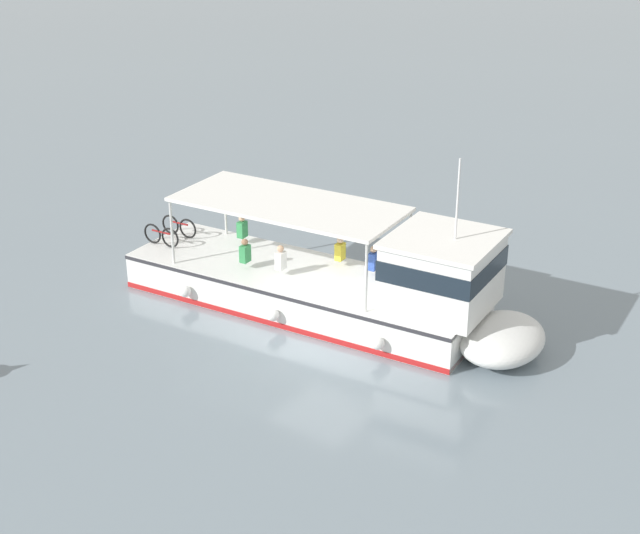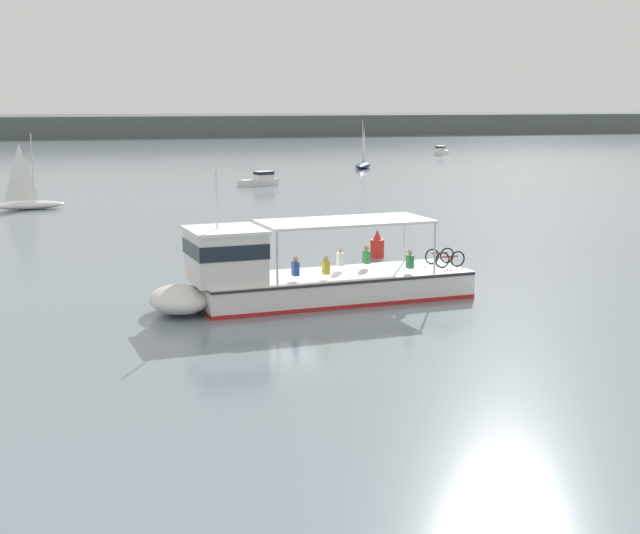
{
  "view_description": "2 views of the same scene",
  "coord_description": "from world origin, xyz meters",
  "px_view_note": "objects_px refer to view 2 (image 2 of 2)",
  "views": [
    {
      "loc": [
        -13.26,
        18.31,
        12.22
      ],
      "look_at": [
        1.16,
        -1.31,
        1.4
      ],
      "focal_mm": 51.55,
      "sensor_mm": 36.0,
      "label": 1
    },
    {
      "loc": [
        -7.71,
        -35.61,
        7.98
      ],
      "look_at": [
        1.16,
        -1.31,
        1.4
      ],
      "focal_mm": 51.79,
      "sensor_mm": 36.0,
      "label": 2
    }
  ],
  "objects_px": {
    "motorboat_far_right": "(260,179)",
    "channel_buoy": "(377,246)",
    "sailboat_horizon_west": "(363,163)",
    "motorboat_far_left": "(441,151)",
    "ferry_main": "(296,278)",
    "sailboat_near_port": "(29,202)"
  },
  "relations": [
    {
      "from": "motorboat_far_right",
      "to": "channel_buoy",
      "type": "relative_size",
      "value": 2.73
    },
    {
      "from": "ferry_main",
      "to": "sailboat_near_port",
      "type": "height_order",
      "value": "sailboat_near_port"
    },
    {
      "from": "motorboat_far_right",
      "to": "channel_buoy",
      "type": "xyz_separation_m",
      "value": [
        -1.49,
        -38.92,
        0.02
      ]
    },
    {
      "from": "channel_buoy",
      "to": "motorboat_far_right",
      "type": "bearing_deg",
      "value": 87.81
    },
    {
      "from": "motorboat_far_right",
      "to": "sailboat_near_port",
      "type": "bearing_deg",
      "value": -144.76
    },
    {
      "from": "ferry_main",
      "to": "channel_buoy",
      "type": "height_order",
      "value": "ferry_main"
    },
    {
      "from": "ferry_main",
      "to": "sailboat_horizon_west",
      "type": "relative_size",
      "value": 2.41
    },
    {
      "from": "sailboat_horizon_west",
      "to": "channel_buoy",
      "type": "relative_size",
      "value": 3.86
    },
    {
      "from": "sailboat_horizon_west",
      "to": "channel_buoy",
      "type": "xyz_separation_m",
      "value": [
        -16.42,
        -55.67,
        0.03
      ]
    },
    {
      "from": "motorboat_far_left",
      "to": "motorboat_far_right",
      "type": "relative_size",
      "value": 0.97
    },
    {
      "from": "motorboat_far_left",
      "to": "sailboat_horizon_west",
      "type": "height_order",
      "value": "sailboat_horizon_west"
    },
    {
      "from": "motorboat_far_left",
      "to": "sailboat_near_port",
      "type": "xyz_separation_m",
      "value": [
        -51.97,
        -51.06,
        -0.0
      ]
    },
    {
      "from": "motorboat_far_left",
      "to": "sailboat_near_port",
      "type": "distance_m",
      "value": 72.85
    },
    {
      "from": "sailboat_near_port",
      "to": "ferry_main",
      "type": "bearing_deg",
      "value": -71.47
    },
    {
      "from": "sailboat_near_port",
      "to": "sailboat_horizon_west",
      "type": "bearing_deg",
      "value": 41.57
    },
    {
      "from": "ferry_main",
      "to": "channel_buoy",
      "type": "distance_m",
      "value": 11.28
    },
    {
      "from": "motorboat_far_left",
      "to": "sailboat_horizon_west",
      "type": "xyz_separation_m",
      "value": [
        -17.62,
        -20.59,
        -0.0
      ]
    },
    {
      "from": "motorboat_far_right",
      "to": "sailboat_horizon_west",
      "type": "bearing_deg",
      "value": 48.29
    },
    {
      "from": "motorboat_far_right",
      "to": "sailboat_near_port",
      "type": "distance_m",
      "value": 23.77
    },
    {
      "from": "ferry_main",
      "to": "motorboat_far_right",
      "type": "relative_size",
      "value": 3.4
    },
    {
      "from": "ferry_main",
      "to": "channel_buoy",
      "type": "relative_size",
      "value": 9.3
    },
    {
      "from": "ferry_main",
      "to": "sailboat_horizon_west",
      "type": "distance_m",
      "value": 68.86
    }
  ]
}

